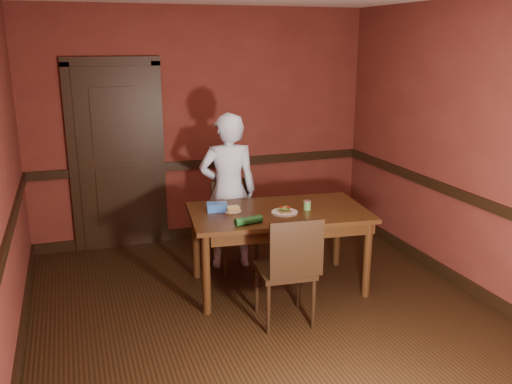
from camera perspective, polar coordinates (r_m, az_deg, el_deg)
floor at (r=4.78m, az=1.41°, el=-13.30°), size 4.00×4.50×0.01m
wall_back at (r=6.41m, az=-5.61°, el=6.93°), size 4.00×0.02×2.70m
wall_front at (r=2.43m, az=20.79°, el=-8.88°), size 4.00×0.02×2.70m
wall_right at (r=5.32m, az=22.17°, el=4.05°), size 0.02×4.50×2.70m
dado_back at (r=6.48m, az=-5.47°, el=2.98°), size 4.00×0.03×0.10m
dado_left at (r=4.19m, az=-24.96°, el=-5.60°), size 0.03×4.50×0.10m
dado_right at (r=5.41m, az=21.57°, el=-0.62°), size 0.03×4.50×0.10m
baseboard_back at (r=6.71m, az=-5.28°, el=-4.03°), size 4.00×0.03×0.12m
baseboard_left at (r=4.55m, az=-23.71°, el=-15.54°), size 0.03×4.50×0.12m
baseboard_right at (r=5.69m, az=20.72°, el=-8.76°), size 0.03×4.50×0.12m
door at (r=6.27m, az=-14.40°, el=3.91°), size 1.05×0.07×2.20m
dining_table at (r=5.22m, az=2.35°, el=-6.01°), size 1.75×1.11×0.78m
chair_far at (r=5.61m, az=-2.39°, el=-3.69°), size 0.48×0.48×0.91m
chair_near at (r=4.59m, az=3.03°, el=-7.98°), size 0.48×0.48×0.96m
person at (r=5.59m, az=-2.93°, el=0.07°), size 0.64×0.47×1.63m
sandwich_plate at (r=5.01m, az=3.03°, el=-2.06°), size 0.24×0.24×0.06m
sauce_jar at (r=5.12m, az=5.41°, el=-1.38°), size 0.07×0.07×0.09m
cheese_saucer at (r=5.05m, az=-2.46°, el=-1.86°), size 0.16×0.16×0.05m
food_tub at (r=5.06m, az=-4.15°, el=-1.60°), size 0.21×0.16×0.08m
wrapped_veg at (r=4.70m, az=-0.79°, el=-3.02°), size 0.26×0.11×0.07m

